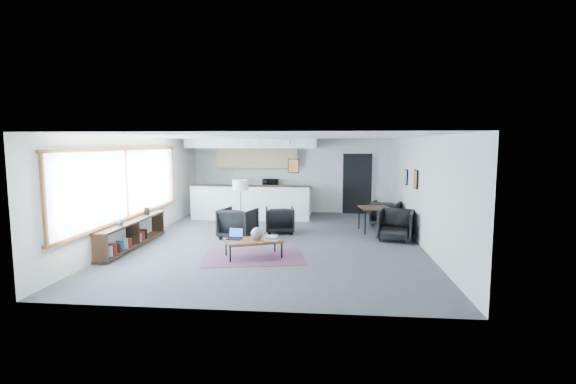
# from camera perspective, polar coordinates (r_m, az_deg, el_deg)

# --- Properties ---
(room) EXTENTS (7.02, 9.02, 2.62)m
(room) POSITION_cam_1_polar(r_m,az_deg,el_deg) (10.40, -1.57, 0.36)
(room) COLOR #4A4A4C
(room) RESTS_ON ground
(window) EXTENTS (0.10, 5.95, 1.66)m
(window) POSITION_cam_1_polar(r_m,az_deg,el_deg) (10.53, -21.25, 0.84)
(window) COLOR #8CBFFF
(window) RESTS_ON room
(console) EXTENTS (0.35, 3.00, 0.80)m
(console) POSITION_cam_1_polar(r_m,az_deg,el_deg) (10.49, -20.56, -5.39)
(console) COLOR black
(console) RESTS_ON floor
(kitchenette) EXTENTS (4.20, 1.96, 2.60)m
(kitchenette) POSITION_cam_1_polar(r_m,az_deg,el_deg) (14.23, -4.55, 2.32)
(kitchenette) COLOR white
(kitchenette) RESTS_ON floor
(doorway) EXTENTS (1.10, 0.12, 2.15)m
(doorway) POSITION_cam_1_polar(r_m,az_deg,el_deg) (14.78, 9.43, 1.24)
(doorway) COLOR black
(doorway) RESTS_ON room
(track_light) EXTENTS (1.60, 0.07, 0.15)m
(track_light) POSITION_cam_1_polar(r_m,az_deg,el_deg) (12.60, -3.04, 7.02)
(track_light) COLOR silver
(track_light) RESTS_ON room
(wall_art_lower) EXTENTS (0.03, 0.38, 0.48)m
(wall_art_lower) POSITION_cam_1_polar(r_m,az_deg,el_deg) (10.93, 17.07, 1.69)
(wall_art_lower) COLOR black
(wall_art_lower) RESTS_ON room
(wall_art_upper) EXTENTS (0.03, 0.34, 0.44)m
(wall_art_upper) POSITION_cam_1_polar(r_m,az_deg,el_deg) (12.20, 15.84, 1.97)
(wall_art_upper) COLOR black
(wall_art_upper) RESTS_ON room
(kilim_rug) EXTENTS (2.37, 1.83, 0.01)m
(kilim_rug) POSITION_cam_1_polar(r_m,az_deg,el_deg) (9.11, -4.73, -8.85)
(kilim_rug) COLOR #5C3048
(kilim_rug) RESTS_ON floor
(coffee_table) EXTENTS (1.35, 1.05, 0.39)m
(coffee_table) POSITION_cam_1_polar(r_m,az_deg,el_deg) (9.02, -4.75, -6.67)
(coffee_table) COLOR brown
(coffee_table) RESTS_ON floor
(laptop) EXTENTS (0.34, 0.28, 0.23)m
(laptop) POSITION_cam_1_polar(r_m,az_deg,el_deg) (9.13, -7.21, -5.93)
(laptop) COLOR black
(laptop) RESTS_ON coffee_table
(ceramic_pot) EXTENTS (0.27, 0.27, 0.27)m
(ceramic_pot) POSITION_cam_1_polar(r_m,az_deg,el_deg) (8.95, -4.23, -5.69)
(ceramic_pot) COLOR gray
(ceramic_pot) RESTS_ON coffee_table
(book_stack) EXTENTS (0.32, 0.27, 0.09)m
(book_stack) POSITION_cam_1_polar(r_m,az_deg,el_deg) (8.93, -2.23, -6.32)
(book_stack) COLOR silver
(book_stack) RESTS_ON coffee_table
(coaster) EXTENTS (0.12, 0.12, 0.01)m
(coaster) POSITION_cam_1_polar(r_m,az_deg,el_deg) (8.72, -4.08, -6.91)
(coaster) COLOR #E5590C
(coaster) RESTS_ON coffee_table
(armchair_left) EXTENTS (1.00, 0.96, 0.86)m
(armchair_left) POSITION_cam_1_polar(r_m,az_deg,el_deg) (10.88, -6.87, -4.04)
(armchair_left) COLOR black
(armchair_left) RESTS_ON floor
(armchair_right) EXTENTS (0.87, 0.83, 0.78)m
(armchair_right) POSITION_cam_1_polar(r_m,az_deg,el_deg) (11.46, -1.14, -3.65)
(armchair_right) COLOR black
(armchair_right) RESTS_ON floor
(floor_lamp) EXTENTS (0.44, 0.44, 1.47)m
(floor_lamp) POSITION_cam_1_polar(r_m,az_deg,el_deg) (11.27, -6.50, 0.70)
(floor_lamp) COLOR black
(floor_lamp) RESTS_ON floor
(dining_table) EXTENTS (0.93, 0.93, 0.68)m
(dining_table) POSITION_cam_1_polar(r_m,az_deg,el_deg) (11.81, 11.82, -2.34)
(dining_table) COLOR black
(dining_table) RESTS_ON floor
(dining_chair_near) EXTENTS (0.87, 0.84, 0.73)m
(dining_chair_near) POSITION_cam_1_polar(r_m,az_deg,el_deg) (10.90, 14.55, -4.52)
(dining_chair_near) COLOR black
(dining_chair_near) RESTS_ON floor
(dining_chair_far) EXTENTS (0.85, 0.82, 0.70)m
(dining_chair_far) POSITION_cam_1_polar(r_m,az_deg,el_deg) (12.76, 13.20, -2.97)
(dining_chair_far) COLOR black
(dining_chair_far) RESTS_ON floor
(microwave) EXTENTS (0.51, 0.30, 0.34)m
(microwave) POSITION_cam_1_polar(r_m,az_deg,el_deg) (14.61, -2.47, 1.35)
(microwave) COLOR black
(microwave) RESTS_ON kitchenette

